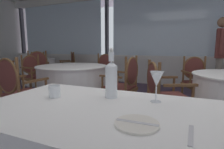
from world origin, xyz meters
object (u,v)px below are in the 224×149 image
Objects in this scene: water_tumbler at (55,91)px; dining_chair_2_1 at (38,67)px; dining_chair_2_3 at (38,63)px; side_plate at (137,124)px; dining_chair_0_0 at (125,82)px; dining_chair_3_0 at (197,78)px; dining_chair_0_1 at (103,70)px; diner_person_0 at (220,51)px; dining_chair_3_1 at (162,92)px; wine_glass at (157,80)px; dining_chair_0_3 at (17,88)px; water_bottle at (111,78)px; dining_chair_0_2 at (35,73)px; dining_chair_2_0 at (2,66)px; dining_chair_2_2 at (69,64)px.

dining_chair_2_1 is (-2.63, 2.43, -0.21)m from water_tumbler.
dining_chair_2_1 is 1.86m from dining_chair_2_3.
dining_chair_2_3 is (-4.57, 3.94, -0.21)m from side_plate.
dining_chair_0_0 reaches higher than dining_chair_3_0.
water_tumbler is 0.09× the size of dining_chair_3_0.
water_tumbler is at bearing 98.36° from dining_chair_0_0.
water_tumbler is at bearing 25.92° from dining_chair_0_1.
dining_chair_2_1 is at bearing -0.00° from dining_chair_2_3.
diner_person_0 reaches higher than dining_chair_3_0.
dining_chair_3_0 is 1.39m from dining_chair_3_1.
dining_chair_3_1 is (0.57, 1.23, -0.24)m from water_tumbler.
wine_glass is 0.20× the size of dining_chair_3_1.
water_bottle is at bearing -102.96° from dining_chair_0_3.
dining_chair_0_1 is 0.97× the size of dining_chair_0_3.
dining_chair_2_0 reaches higher than dining_chair_0_2.
diner_person_0 is (0.90, 3.89, 0.24)m from side_plate.
dining_chair_0_3 is 1.03× the size of dining_chair_2_2.
dining_chair_2_2 is 1.31m from dining_chair_2_3.
dining_chair_2_1 is (-3.27, 2.28, -0.31)m from wine_glass.
dining_chair_2_0 is at bearing 153.71° from wine_glass.
dining_chair_0_1 is at bearing -44.85° from dining_chair_0_0.
dining_chair_0_0 reaches higher than side_plate.
wine_glass reaches higher than side_plate.
dining_chair_2_1 is (-2.57, 0.79, 0.03)m from dining_chair_0_0.
dining_chair_0_3 is at bearing 69.34° from dining_chair_2_2.
dining_chair_2_0 is 5.62m from diner_person_0.
side_plate is at bearing 34.58° from dining_chair_0_1.
dining_chair_2_1 is 1.07× the size of dining_chair_2_2.
side_plate is 0.20× the size of dining_chair_0_0.
dining_chair_0_0 is at bearing -122.19° from diner_person_0.
dining_chair_0_1 is at bearing 108.44° from dining_chair_3_1.
dining_chair_0_1 is at bearing -37.87° from dining_chair_2_0.
dining_chair_3_1 is at bearing 92.08° from side_plate.
dining_chair_3_0 is (3.64, 0.11, -0.05)m from dining_chair_2_1.
dining_chair_2_1 is at bearing 145.18° from wine_glass.
dining_chair_0_3 is 3.36m from dining_chair_2_2.
dining_chair_3_0 is (0.39, 2.75, -0.22)m from side_plate.
dining_chair_0_1 is at bearing -155.56° from diner_person_0.
dining_chair_0_3 is at bearing -127.33° from diner_person_0.
diner_person_0 is at bearing 76.14° from wine_glass.
dining_chair_0_3 is at bearing -77.83° from dining_chair_2_0.
side_plate is 0.21× the size of dining_chair_3_1.
dining_chair_3_1 is at bearing -6.89° from dining_chair_0_2.
dining_chair_2_3 is at bearing 136.59° from water_tumbler.
dining_chair_0_2 is 0.54× the size of diner_person_0.
dining_chair_0_1 is 2.13m from dining_chair_0_3.
dining_chair_0_2 is 0.96× the size of dining_chair_0_3.
water_tumbler is 3.99m from diner_person_0.
water_bottle is 0.35× the size of dining_chair_0_2.
dining_chair_0_1 is 1.01× the size of dining_chair_3_0.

